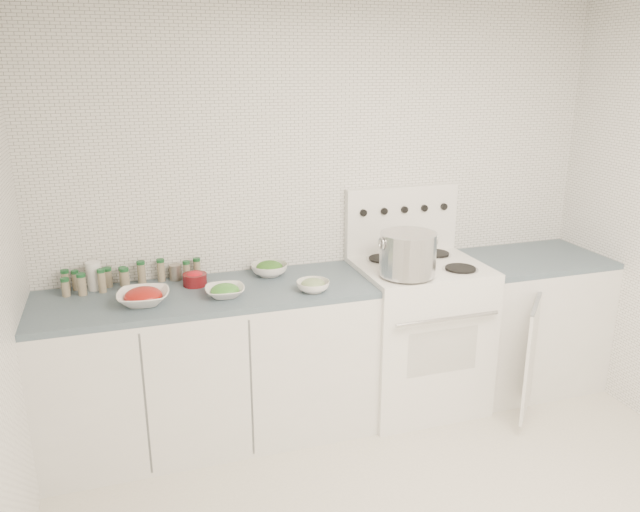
{
  "coord_description": "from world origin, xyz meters",
  "views": [
    {
      "loc": [
        -1.22,
        -2.07,
        2.11
      ],
      "look_at": [
        -0.18,
        1.14,
        1.06
      ],
      "focal_mm": 35.0,
      "sensor_mm": 36.0,
      "label": 1
    }
  ],
  "objects_px": {
    "stove": "(417,330)",
    "stock_pot": "(408,252)",
    "bowl_snowpea": "(225,291)",
    "bowl_tomato": "(143,297)"
  },
  "relations": [
    {
      "from": "stove",
      "to": "stock_pot",
      "type": "distance_m",
      "value": 0.64
    },
    {
      "from": "stock_pot",
      "to": "bowl_snowpea",
      "type": "height_order",
      "value": "stock_pot"
    },
    {
      "from": "stove",
      "to": "bowl_snowpea",
      "type": "height_order",
      "value": "stove"
    },
    {
      "from": "stock_pot",
      "to": "bowl_snowpea",
      "type": "bearing_deg",
      "value": 174.93
    },
    {
      "from": "stove",
      "to": "bowl_snowpea",
      "type": "distance_m",
      "value": 1.29
    },
    {
      "from": "bowl_snowpea",
      "to": "stove",
      "type": "bearing_deg",
      "value": 4.3
    },
    {
      "from": "bowl_tomato",
      "to": "bowl_snowpea",
      "type": "height_order",
      "value": "bowl_tomato"
    },
    {
      "from": "bowl_snowpea",
      "to": "bowl_tomato",
      "type": "bearing_deg",
      "value": 176.85
    },
    {
      "from": "stove",
      "to": "stock_pot",
      "type": "relative_size",
      "value": 3.96
    },
    {
      "from": "stock_pot",
      "to": "bowl_tomato",
      "type": "distance_m",
      "value": 1.47
    }
  ]
}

